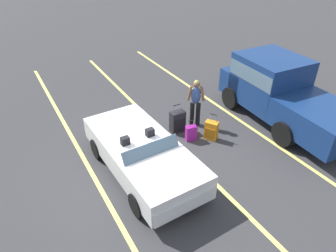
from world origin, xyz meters
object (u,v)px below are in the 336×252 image
at_px(suitcase_medium_bright, 211,130).
at_px(suitcase_small_carryon, 191,133).
at_px(convertible_car, 146,158).
at_px(suitcase_large_black, 178,122).
at_px(parked_pickup_truck_near, 279,90).
at_px(traveler_person, 196,100).

height_order(suitcase_medium_bright, suitcase_small_carryon, suitcase_medium_bright).
distance_m(convertible_car, suitcase_large_black, 2.37).
distance_m(suitcase_large_black, parked_pickup_truck_near, 3.62).
height_order(traveler_person, parked_pickup_truck_near, parked_pickup_truck_near).
height_order(convertible_car, suitcase_small_carryon, convertible_car).
height_order(suitcase_large_black, suitcase_small_carryon, suitcase_large_black).
distance_m(convertible_car, traveler_person, 3.02).
height_order(convertible_car, suitcase_large_black, convertible_car).
bearing_deg(suitcase_large_black, suitcase_medium_bright, 37.94).
relative_size(suitcase_small_carryon, traveler_person, 0.42).
bearing_deg(traveler_person, suitcase_large_black, -48.67).
relative_size(traveler_person, parked_pickup_truck_near, 0.32).
bearing_deg(suitcase_large_black, traveler_person, 95.25).
distance_m(convertible_car, suitcase_small_carryon, 2.16).
bearing_deg(suitcase_small_carryon, convertible_car, -55.51).
bearing_deg(parked_pickup_truck_near, suitcase_small_carryon, 87.44).
relative_size(suitcase_medium_bright, suitcase_small_carryon, 1.26).
bearing_deg(suitcase_medium_bright, parked_pickup_truck_near, 146.32).
xyz_separation_m(traveler_person, parked_pickup_truck_near, (1.04, 2.67, 0.18)).
bearing_deg(suitcase_small_carryon, suitcase_medium_bright, 77.90).
distance_m(suitcase_large_black, suitcase_small_carryon, 0.65).
relative_size(suitcase_large_black, parked_pickup_truck_near, 0.19).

